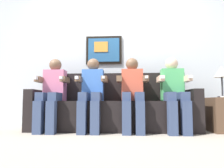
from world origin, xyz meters
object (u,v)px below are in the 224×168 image
object	(u,v)px
couch	(113,110)
side_table_right	(224,115)
person_left_center	(92,90)
spare_remote_on_table	(223,97)
person_leftmost	(52,91)
person_right_center	(132,90)
person_rightmost	(174,90)
table_lamp	(222,73)

from	to	relation	value
couch	side_table_right	size ratio (longest dim) A/B	5.10
person_left_center	spare_remote_on_table	xyz separation A→B (m)	(1.88, -0.03, -0.10)
person_leftmost	person_right_center	xyz separation A→B (m)	(1.20, 0.00, -0.00)
person_leftmost	person_right_center	bearing A→B (deg)	0.02
couch	person_left_center	bearing A→B (deg)	-150.63
couch	person_left_center	distance (m)	0.45
person_leftmost	person_left_center	distance (m)	0.60
person_right_center	person_leftmost	bearing A→B (deg)	-179.98
spare_remote_on_table	person_rightmost	bearing A→B (deg)	177.13
side_table_right	person_left_center	bearing A→B (deg)	-178.17
table_lamp	spare_remote_on_table	bearing A→B (deg)	-108.51
person_left_center	spare_remote_on_table	world-z (taller)	person_left_center
table_lamp	person_left_center	bearing A→B (deg)	-177.86
person_rightmost	table_lamp	bearing A→B (deg)	5.72
couch	spare_remote_on_table	bearing A→B (deg)	-7.33
side_table_right	spare_remote_on_table	distance (m)	0.28
couch	person_rightmost	xyz separation A→B (m)	(0.90, -0.17, 0.29)
spare_remote_on_table	side_table_right	bearing A→B (deg)	64.59
couch	side_table_right	bearing A→B (deg)	-3.79
person_leftmost	table_lamp	xyz separation A→B (m)	(2.52, 0.07, 0.25)
person_left_center	person_rightmost	world-z (taller)	same
person_right_center	table_lamp	world-z (taller)	person_right_center
person_right_center	person_rightmost	bearing A→B (deg)	-0.04
table_lamp	person_right_center	bearing A→B (deg)	-176.91
side_table_right	table_lamp	bearing A→B (deg)	135.15
person_leftmost	person_left_center	size ratio (longest dim) A/B	1.00
person_leftmost	person_right_center	world-z (taller)	same
person_leftmost	side_table_right	size ratio (longest dim) A/B	2.22
person_rightmost	person_right_center	bearing A→B (deg)	179.96
side_table_right	person_rightmost	bearing A→B (deg)	-175.14
table_lamp	spare_remote_on_table	xyz separation A→B (m)	(-0.04, -0.11, -0.35)
person_leftmost	side_table_right	xyz separation A→B (m)	(2.53, 0.06, -0.36)
person_rightmost	spare_remote_on_table	distance (m)	0.69
person_leftmost	table_lamp	distance (m)	2.53
person_left_center	table_lamp	world-z (taller)	person_left_center
person_leftmost	person_rightmost	distance (m)	1.80
person_left_center	person_right_center	bearing A→B (deg)	0.04
person_rightmost	person_left_center	bearing A→B (deg)	180.00
person_rightmost	spare_remote_on_table	size ratio (longest dim) A/B	8.54
person_right_center	side_table_right	distance (m)	1.37
person_left_center	person_rightmost	bearing A→B (deg)	0.00
couch	side_table_right	xyz separation A→B (m)	(1.63, -0.11, -0.06)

